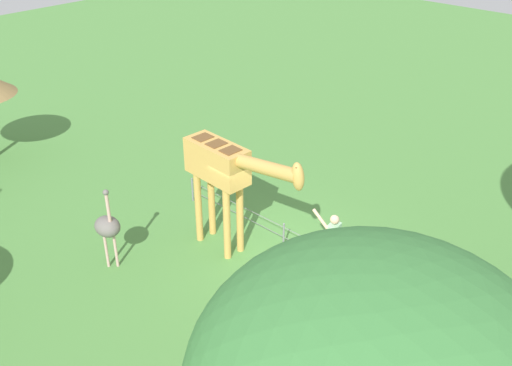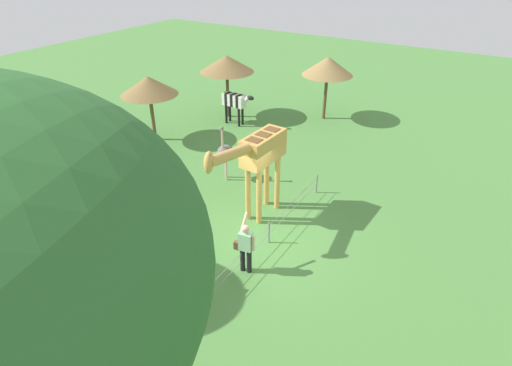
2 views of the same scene
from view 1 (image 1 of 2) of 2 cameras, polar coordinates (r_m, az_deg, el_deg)
ground_plane at (r=14.94m, az=2.14°, el=-6.81°), size 60.00×60.00×0.00m
giraffe at (r=13.82m, az=-3.09°, el=1.22°), size 3.66×0.79×3.40m
visitor at (r=13.92m, az=7.59°, el=-5.58°), size 0.65×0.57×1.70m
ostrich at (r=14.21m, az=-14.47°, el=-4.21°), size 0.70×0.56×2.25m
info_sign at (r=12.56m, az=11.14°, el=-10.09°), size 0.56×0.21×1.32m
wire_fence at (r=14.85m, az=2.75°, el=-5.16°), size 7.05×0.05×0.75m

